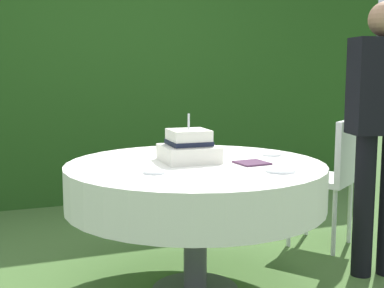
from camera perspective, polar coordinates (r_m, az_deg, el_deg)
foliage_hedge at (r=5.11m, az=-9.63°, el=7.10°), size 5.92×0.54×2.29m
cake_table at (r=2.84m, az=0.36°, el=-4.39°), size 1.39×1.39×0.72m
wedding_cake at (r=2.87m, az=-0.27°, el=-0.31°), size 0.30×0.30×0.26m
serving_plate_near at (r=2.55m, az=-4.07°, el=-3.03°), size 0.11×0.11×0.01m
serving_plate_far at (r=2.62m, az=9.56°, el=-2.84°), size 0.15×0.15×0.01m
serving_plate_left at (r=3.11m, az=8.66°, el=-1.11°), size 0.11×0.11×0.01m
napkin_stack at (r=2.82m, az=6.50°, el=-2.04°), size 0.17×0.17×0.01m
garden_chair at (r=3.72m, az=14.97°, el=-2.74°), size 0.56×0.56×0.89m
standing_person at (r=3.23m, az=19.78°, el=2.42°), size 0.40×0.28×1.60m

